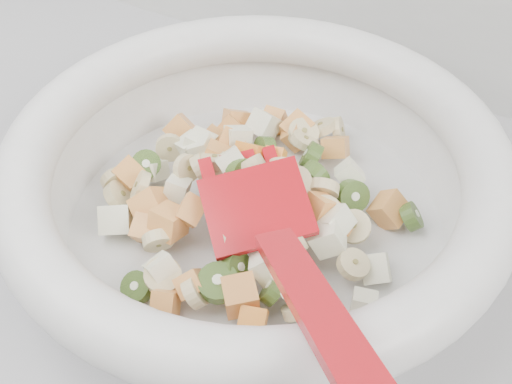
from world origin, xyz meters
The scene contains 1 object.
mixing_bowl centered at (-0.02, 1.48, 0.96)m, with size 0.40×0.41×0.16m.
Camera 1 is at (0.15, 1.18, 1.28)m, focal length 45.00 mm.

